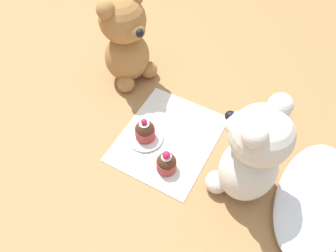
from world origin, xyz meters
TOP-DOWN VIEW (x-y plane):
  - ground_plane at (0.00, 0.00)m, footprint 4.00×4.00m
  - knitted_placemat at (0.00, 0.00)m, footprint 0.28×0.23m
  - tulle_cloth at (-0.01, 0.37)m, footprint 0.31×0.16m
  - teddy_bear_cream at (0.03, 0.21)m, footprint 0.16×0.15m
  - teddy_bear_tan at (-0.14, -0.21)m, footprint 0.16×0.15m
  - cupcake_near_cream_bear at (0.08, 0.04)m, footprint 0.05×0.05m
  - saucer_plate at (0.03, -0.05)m, footprint 0.09×0.09m
  - cupcake_near_tan_bear at (0.03, -0.05)m, footprint 0.05×0.05m

SIDE VIEW (x-z plane):
  - ground_plane at x=0.00m, z-range 0.00..0.00m
  - knitted_placemat at x=0.00m, z-range 0.00..0.01m
  - saucer_plate at x=0.03m, z-range 0.01..0.01m
  - tulle_cloth at x=-0.01m, z-range 0.00..0.04m
  - cupcake_near_cream_bear at x=0.08m, z-range 0.00..0.07m
  - cupcake_near_tan_bear at x=0.03m, z-range 0.00..0.07m
  - teddy_bear_tan at x=-0.14m, z-range 0.00..0.26m
  - teddy_bear_cream at x=0.03m, z-range -0.01..0.27m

